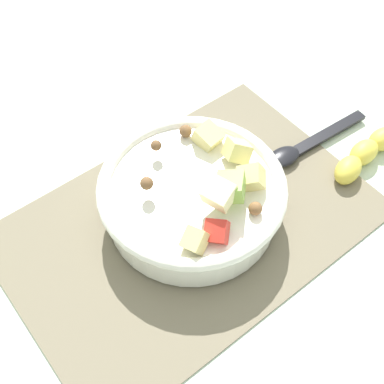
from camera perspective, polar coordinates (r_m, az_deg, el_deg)
ground_plane at (r=0.75m, az=-0.30°, el=-3.46°), size 2.40×2.40×0.00m
placemat at (r=0.75m, az=-0.30°, el=-3.33°), size 0.51×0.34×0.01m
salad_bowl at (r=0.72m, az=0.12°, el=-0.40°), size 0.26×0.26×0.12m
serving_spoon at (r=0.84m, az=11.94°, el=4.80°), size 0.20×0.04×0.01m
banana_whole at (r=0.85m, az=18.41°, el=4.01°), size 0.15×0.05×0.04m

